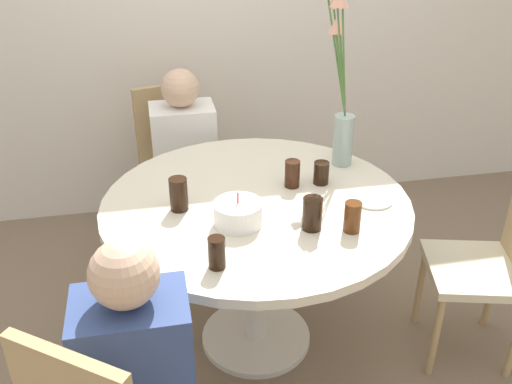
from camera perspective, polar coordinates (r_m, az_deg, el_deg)
ground_plane at (r=2.83m, az=0.00°, el=-14.43°), size 16.00×16.00×0.00m
wall_back at (r=3.50m, az=-4.72°, el=18.24°), size 8.00×0.05×2.60m
dining_table at (r=2.44m, az=0.00°, el=-3.39°), size 1.29×1.29×0.77m
chair_near_front at (r=3.33m, az=-8.03°, el=3.53°), size 0.49×0.49×0.93m
chair_right_flank at (r=2.66m, az=22.96°, el=-5.84°), size 0.49×0.49×0.93m
birthday_cake at (r=2.19m, az=-1.80°, el=-2.15°), size 0.19×0.19×0.14m
flower_vase at (r=2.58m, az=8.51°, el=8.84°), size 0.18×0.21×0.80m
side_plate at (r=2.42m, az=11.57°, el=-0.74°), size 0.17×0.17×0.01m
drink_glass_0 at (r=2.17m, az=9.62°, el=-2.47°), size 0.07×0.07×0.12m
drink_glass_1 at (r=2.16m, az=5.65°, el=-2.16°), size 0.08×0.08×0.13m
drink_glass_2 at (r=1.96m, az=-3.95°, el=-6.08°), size 0.06×0.06×0.12m
drink_glass_3 at (r=2.50m, az=6.54°, el=1.91°), size 0.07×0.07×0.10m
drink_glass_4 at (r=2.46m, az=3.65°, el=1.83°), size 0.07×0.07×0.12m
drink_glass_5 at (r=2.30m, az=-7.74°, el=-0.22°), size 0.07×0.07×0.14m
person_guest at (r=3.20m, az=-7.05°, el=2.16°), size 0.34×0.24×1.09m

